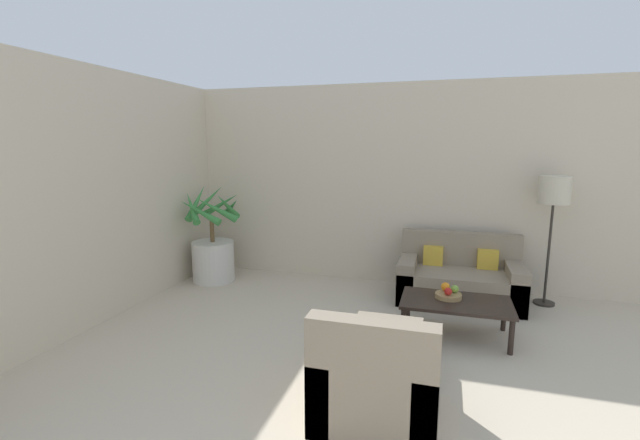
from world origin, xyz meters
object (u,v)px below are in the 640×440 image
Objects in this scene: apple_red at (448,291)px; armchair at (377,383)px; ottoman at (387,345)px; potted_palm at (213,250)px; floor_lamp at (554,196)px; apple_green at (455,289)px; coffee_table at (456,305)px; fruit_bowl at (448,296)px; sofa_loveseat at (459,279)px; orange_fruit at (445,287)px.

armchair reaches higher than apple_red.
potted_palm is at bearing 147.53° from ottoman.
apple_red is 0.09× the size of armchair.
apple_green is (-1.07, -1.10, -0.86)m from floor_lamp.
apple_red is 1.63m from armchair.
apple_green is at bearing -134.16° from floor_lamp.
armchair is at bearing -106.68° from apple_red.
coffee_table is 1.63m from armchair.
potted_palm reaches higher than coffee_table.
floor_lamp is 3.35m from armchair.
apple_red is (3.16, -0.89, 0.01)m from potted_palm.
floor_lamp is 1.86m from fruit_bowl.
ottoman is at bearing -109.11° from sofa_loveseat.
sofa_loveseat is 1.72× the size of armchair.
coffee_table is 13.74× the size of apple_red.
apple_green is 1.75m from armchair.
floor_lamp is (0.99, 0.15, 1.05)m from sofa_loveseat.
apple_green is 0.09× the size of armchair.
apple_red is 0.98m from ottoman.
orange_fruit is at bearing -137.23° from floor_lamp.
apple_green reaches higher than ottoman.
apple_red is at bearing 169.78° from coffee_table.
orange_fruit reaches higher than coffee_table.
apple_green reaches higher than fruit_bowl.
ottoman is (-0.56, -0.90, -0.26)m from apple_green.
coffee_table is 0.99m from ottoman.
floor_lamp is 19.65× the size of apple_green.
sofa_loveseat is at bearing 2.67° from potted_palm.
coffee_table is (-0.06, -1.06, 0.06)m from sofa_loveseat.
ottoman is (-0.58, -0.79, -0.14)m from coffee_table.
floor_lamp reaches higher than fruit_bowl.
orange_fruit reaches higher than apple_red.
potted_palm is 15.36× the size of orange_fruit.
coffee_table is at bearing -93.30° from sofa_loveseat.
orange_fruit is at bearing 112.99° from fruit_bowl.
sofa_loveseat is 1.45m from floor_lamp.
sofa_loveseat is 1.36× the size of coffee_table.
orange_fruit is at bearing -100.34° from sofa_loveseat.
armchair is at bearing -120.14° from floor_lamp.
armchair reaches higher than ottoman.
floor_lamp is 1.86m from apple_red.
floor_lamp is 1.89m from coffee_table.
ottoman is at bearing -32.47° from potted_palm.
orange_fruit is (-0.17, -0.92, 0.19)m from sofa_loveseat.
armchair is (-0.44, -1.68, -0.18)m from orange_fruit.
apple_red is 0.87× the size of orange_fruit.
sofa_loveseat is at bearing 76.85° from armchair.
sofa_loveseat is 1.01m from fruit_bowl.
fruit_bowl is 0.31× the size of armchair.
potted_palm is at bearing 164.41° from coffee_table.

